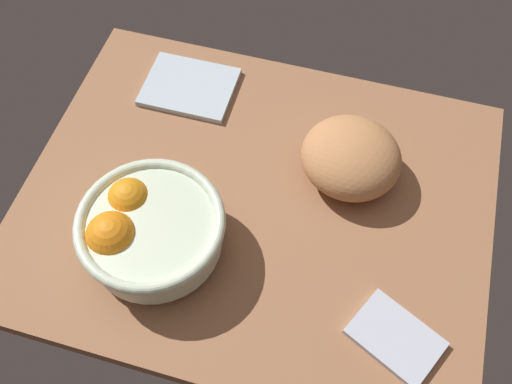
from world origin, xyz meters
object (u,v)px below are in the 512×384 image
Objects in this scene: fruit_bowl at (146,229)px; napkin_folded at (189,87)px; bread_loaf at (351,157)px; napkin_spare at (395,338)px.

fruit_bowl is 31.41cm from napkin_folded.
bread_loaf is 32.07cm from napkin_folded.
napkin_folded is at bearing 140.19° from napkin_spare.
bread_loaf reaches higher than napkin_folded.
napkin_spare is (11.52, -24.85, -3.96)cm from bread_loaf.
napkin_spare is (36.96, -4.15, -4.96)cm from fruit_bowl.
napkin_folded is at bearing 161.79° from bread_loaf.
napkin_folded and napkin_spare have the same top height.
fruit_bowl reaches higher than bread_loaf.
napkin_spare is at bearing -39.81° from napkin_folded.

